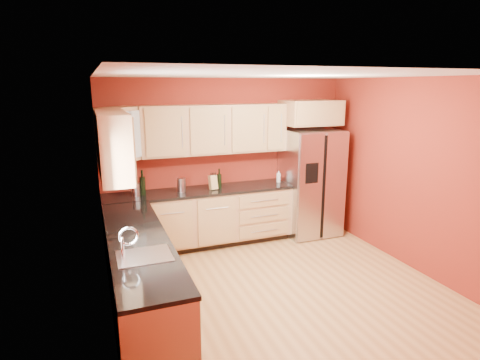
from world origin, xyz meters
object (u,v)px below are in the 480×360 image
(refrigerator, at_px, (310,182))
(wine_bottle_a, at_px, (142,183))
(canister_left, at_px, (136,190))
(knife_block, at_px, (213,182))
(soap_dispenser, at_px, (279,176))

(refrigerator, height_order, wine_bottle_a, refrigerator)
(refrigerator, distance_m, canister_left, 2.86)
(refrigerator, xyz_separation_m, knife_block, (-1.70, 0.03, 0.14))
(canister_left, distance_m, soap_dispenser, 2.31)
(knife_block, bearing_deg, wine_bottle_a, 169.34)
(refrigerator, xyz_separation_m, soap_dispenser, (-0.55, 0.09, 0.13))
(refrigerator, height_order, knife_block, refrigerator)
(refrigerator, xyz_separation_m, wine_bottle_a, (-2.76, 0.08, 0.22))
(refrigerator, distance_m, soap_dispenser, 0.57)
(refrigerator, bearing_deg, canister_left, 178.74)
(refrigerator, height_order, soap_dispenser, refrigerator)
(refrigerator, distance_m, wine_bottle_a, 2.77)
(canister_left, distance_m, wine_bottle_a, 0.14)
(canister_left, distance_m, knife_block, 1.16)
(canister_left, relative_size, knife_block, 0.88)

